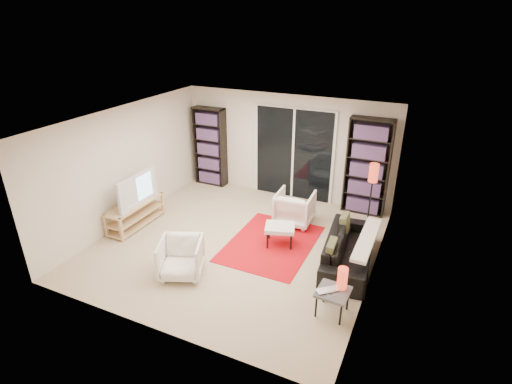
% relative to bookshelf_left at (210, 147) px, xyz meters
% --- Properties ---
extents(floor, '(5.00, 5.00, 0.00)m').
position_rel_bookshelf_left_xyz_m(floor, '(1.95, -2.33, -0.98)').
color(floor, beige).
rests_on(floor, ground).
extents(wall_back, '(5.00, 0.02, 2.40)m').
position_rel_bookshelf_left_xyz_m(wall_back, '(1.95, 0.17, 0.22)').
color(wall_back, silver).
rests_on(wall_back, ground).
extents(wall_front, '(5.00, 0.02, 2.40)m').
position_rel_bookshelf_left_xyz_m(wall_front, '(1.95, -4.83, 0.22)').
color(wall_front, silver).
rests_on(wall_front, ground).
extents(wall_left, '(0.02, 5.00, 2.40)m').
position_rel_bookshelf_left_xyz_m(wall_left, '(-0.55, -2.33, 0.22)').
color(wall_left, silver).
rests_on(wall_left, ground).
extents(wall_right, '(0.02, 5.00, 2.40)m').
position_rel_bookshelf_left_xyz_m(wall_right, '(4.45, -2.33, 0.22)').
color(wall_right, silver).
rests_on(wall_right, ground).
extents(ceiling, '(5.00, 5.00, 0.02)m').
position_rel_bookshelf_left_xyz_m(ceiling, '(1.95, -2.33, 1.42)').
color(ceiling, white).
rests_on(ceiling, wall_back).
extents(sliding_door, '(1.92, 0.08, 2.16)m').
position_rel_bookshelf_left_xyz_m(sliding_door, '(2.15, 0.13, 0.07)').
color(sliding_door, white).
rests_on(sliding_door, ground).
extents(bookshelf_left, '(0.80, 0.30, 1.95)m').
position_rel_bookshelf_left_xyz_m(bookshelf_left, '(0.00, 0.00, 0.00)').
color(bookshelf_left, black).
rests_on(bookshelf_left, ground).
extents(bookshelf_right, '(0.90, 0.30, 2.10)m').
position_rel_bookshelf_left_xyz_m(bookshelf_right, '(3.85, -0.00, 0.07)').
color(bookshelf_right, black).
rests_on(bookshelf_right, ground).
extents(tv_stand, '(0.44, 1.37, 0.50)m').
position_rel_bookshelf_left_xyz_m(tv_stand, '(-0.28, -2.56, -0.71)').
color(tv_stand, '#DEB776').
rests_on(tv_stand, floor).
extents(tv, '(0.17, 1.12, 0.64)m').
position_rel_bookshelf_left_xyz_m(tv, '(-0.26, -2.56, -0.15)').
color(tv, black).
rests_on(tv, tv_stand).
extents(rug, '(1.53, 2.07, 0.01)m').
position_rel_bookshelf_left_xyz_m(rug, '(2.54, -2.08, -0.97)').
color(rug, red).
rests_on(rug, floor).
extents(sofa, '(0.94, 2.01, 0.57)m').
position_rel_bookshelf_left_xyz_m(sofa, '(4.02, -2.11, -0.69)').
color(sofa, black).
rests_on(sofa, floor).
extents(armchair_back, '(0.78, 0.80, 0.69)m').
position_rel_bookshelf_left_xyz_m(armchair_back, '(2.65, -1.11, -0.63)').
color(armchair_back, white).
rests_on(armchair_back, floor).
extents(armchair_front, '(0.91, 0.92, 0.64)m').
position_rel_bookshelf_left_xyz_m(armchair_front, '(1.55, -3.60, -0.65)').
color(armchair_front, white).
rests_on(armchair_front, floor).
extents(ottoman, '(0.66, 0.59, 0.40)m').
position_rel_bookshelf_left_xyz_m(ottoman, '(2.69, -2.03, -0.63)').
color(ottoman, white).
rests_on(ottoman, floor).
extents(side_table, '(0.47, 0.47, 0.40)m').
position_rel_bookshelf_left_xyz_m(side_table, '(4.09, -3.48, -0.62)').
color(side_table, '#4E4E53').
rests_on(side_table, floor).
extents(laptop, '(0.39, 0.38, 0.03)m').
position_rel_bookshelf_left_xyz_m(laptop, '(4.05, -3.55, -0.56)').
color(laptop, silver).
rests_on(laptop, side_table).
extents(table_lamp, '(0.15, 0.15, 0.33)m').
position_rel_bookshelf_left_xyz_m(table_lamp, '(4.18, -3.35, -0.41)').
color(table_lamp, red).
rests_on(table_lamp, side_table).
extents(floor_lamp, '(0.21, 0.21, 1.37)m').
position_rel_bookshelf_left_xyz_m(floor_lamp, '(4.07, -0.62, 0.07)').
color(floor_lamp, black).
rests_on(floor_lamp, floor).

